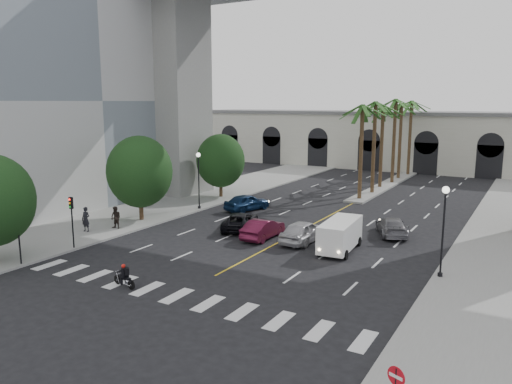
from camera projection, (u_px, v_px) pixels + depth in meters
name	position (u px, v px, depth m)	size (l,w,h in m)	color
ground	(194.00, 287.00, 27.19)	(140.00, 140.00, 0.00)	black
sidewalk_left	(162.00, 207.00, 47.33)	(8.00, 100.00, 0.15)	gray
median	(386.00, 185.00, 59.58)	(2.00, 24.00, 0.20)	gray
building_left	(44.00, 98.00, 48.83)	(16.50, 32.50, 20.60)	beige
pier_building	(419.00, 141.00, 73.33)	(71.00, 10.50, 8.50)	silver
palm_a	(363.00, 110.00, 49.44)	(3.20, 3.20, 10.30)	#47331E
palm_b	(376.00, 107.00, 52.75)	(3.20, 3.20, 10.60)	#47331E
palm_c	(383.00, 111.00, 56.39)	(3.20, 3.20, 10.10)	#47331E
palm_d	(396.00, 104.00, 59.50)	(3.20, 3.20, 10.90)	#47331E
palm_e	(402.00, 108.00, 63.12)	(3.20, 3.20, 10.40)	#47331E
palm_f	(412.00, 105.00, 66.33)	(3.20, 3.20, 10.70)	#47331E
street_tree_mid	(140.00, 172.00, 41.35)	(5.44, 5.44, 7.21)	#382616
street_tree_far	(221.00, 161.00, 51.64)	(5.04, 5.04, 6.68)	#382616
lamp_post_left_far	(199.00, 176.00, 45.86)	(0.40, 0.40, 5.35)	black
lamp_post_right	(444.00, 224.00, 27.85)	(0.40, 0.40, 5.35)	black
traffic_signal_near	(18.00, 226.00, 30.16)	(0.25, 0.18, 3.65)	black
traffic_signal_far	(72.00, 214.00, 33.57)	(0.25, 0.18, 3.65)	black
motorcycle_rider	(125.00, 277.00, 27.04)	(1.78, 0.53, 1.30)	black
car_a	(303.00, 231.00, 35.65)	(1.89, 4.69, 1.60)	#B3B2B7
car_b	(263.00, 229.00, 36.68)	(1.53, 4.38, 1.44)	#4E0F26
car_c	(240.00, 221.00, 39.23)	(2.26, 4.91, 1.36)	black
car_d	(392.00, 226.00, 37.55)	(1.90, 4.68, 1.36)	slate
car_e	(247.00, 202.00, 46.12)	(1.82, 4.54, 1.55)	#10284D
cargo_van	(340.00, 234.00, 33.49)	(2.28, 5.02, 2.08)	white
pedestrian_a	(86.00, 219.00, 38.02)	(0.69, 0.45, 1.90)	black
pedestrian_b	(116.00, 218.00, 38.88)	(0.86, 0.67, 1.76)	black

